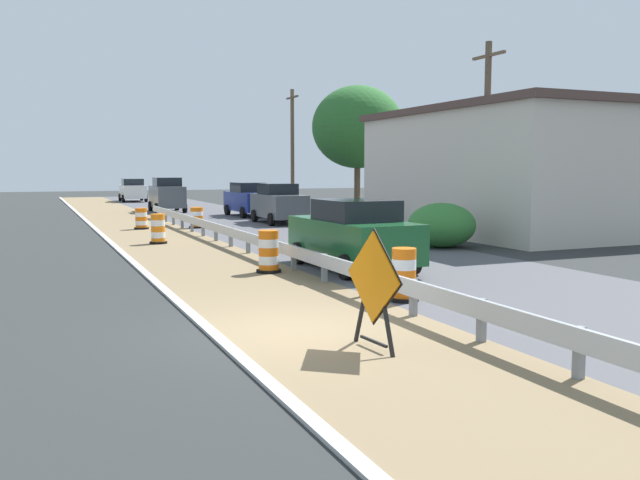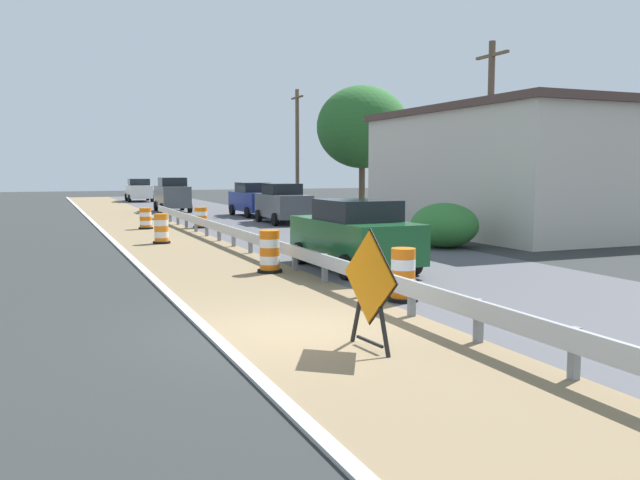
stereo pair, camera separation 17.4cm
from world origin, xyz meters
The scene contains 21 objects.
ground_plane centered at (0.00, 0.00, 0.00)m, with size 160.00×160.00×0.00m, color #2B2D2D.
median_dirt_strip centered at (0.75, 0.00, 0.00)m, with size 3.90×120.00×0.01m, color #7F6B4C.
far_lane_asphalt centered at (6.17, 0.00, 0.00)m, with size 6.95×120.00×0.00m, color #4C4C51.
curb_near_edge centered at (-1.30, 0.00, 0.00)m, with size 0.20×120.00×0.11m, color #ADADA8.
guardrail_median centered at (2.46, 3.27, 0.52)m, with size 0.18×49.64×0.71m.
warning_sign_diamond centered at (0.73, -1.60, 1.03)m, with size 0.17×1.49×1.88m.
traffic_barrel_nearest centered at (3.10, 1.49, 0.51)m, with size 0.64×0.64×1.12m.
traffic_barrel_close centered at (1.79, 6.32, 0.51)m, with size 0.67×0.67×1.13m.
traffic_barrel_mid centered at (0.32, 14.58, 0.50)m, with size 0.65×0.65×1.11m.
traffic_barrel_far centered at (3.18, 20.66, 0.44)m, with size 0.74×0.74×0.98m.
traffic_barrel_farther centered at (0.68, 21.06, 0.44)m, with size 0.67×0.67×0.98m.
car_lead_near_lane centered at (4.21, 33.45, 1.11)m, with size 2.06×4.31×2.23m.
car_trailing_near_lane centered at (7.69, 21.75, 1.02)m, with size 2.04×4.28×2.04m.
car_lead_far_lane centered at (4.17, 48.97, 0.98)m, with size 2.17×4.58×1.96m.
car_mid_far_lane centered at (7.87, 27.40, 0.99)m, with size 2.07×4.54×1.98m.
car_trailing_far_lane centered at (4.12, 5.94, 0.97)m, with size 2.24×4.69×1.93m.
roadside_shop_near centered at (15.71, 13.20, 2.71)m, with size 9.12×12.63×5.39m.
utility_pole_near centered at (11.49, 9.82, 3.84)m, with size 0.24×1.80×7.36m.
utility_pole_mid centered at (11.23, 28.92, 4.01)m, with size 0.24×1.80×7.71m.
bush_roadside centered at (9.32, 9.39, 0.79)m, with size 2.40×2.40×1.58m, color #337533.
tree_roadside centered at (14.03, 25.43, 5.25)m, with size 5.42×5.42×7.70m.
Camera 2 is at (-3.85, -10.53, 2.74)m, focal length 37.51 mm.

